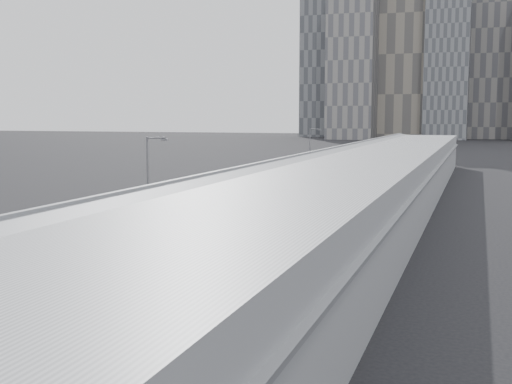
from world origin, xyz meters
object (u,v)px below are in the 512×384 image
at_px(bus_6, 333,176).
at_px(bus_8, 364,163).
at_px(bus_3, 239,214).
at_px(street_lamp_near, 150,180).
at_px(street_lamp_far, 311,150).
at_px(suv, 344,161).
at_px(bus_9, 378,158).
at_px(bus_7, 356,168).
at_px(bus_2, 186,234).
at_px(bus_4, 278,196).
at_px(bus_5, 309,183).
at_px(bus_1, 58,283).
at_px(shipping_container, 319,166).

distance_m(bus_6, bus_8, 28.07).
height_order(bus_3, street_lamp_near, street_lamp_near).
relative_size(street_lamp_far, suv, 1.46).
height_order(bus_9, suv, bus_9).
relative_size(bus_7, suv, 2.13).
xyz_separation_m(bus_2, bus_7, (0.52, 70.39, -0.01)).
distance_m(bus_2, bus_6, 53.23).
bearing_deg(bus_3, bus_8, 87.60).
relative_size(bus_6, bus_9, 0.98).
bearing_deg(bus_4, bus_7, 86.13).
bearing_deg(bus_5, bus_1, -89.48).
bearing_deg(shipping_container, bus_9, 76.13).
bearing_deg(bus_8, bus_7, -92.80).
bearing_deg(shipping_container, bus_6, -63.76).
xyz_separation_m(street_lamp_near, shipping_container, (-2.00, 71.87, -3.96)).
bearing_deg(bus_7, street_lamp_near, -96.87).
distance_m(bus_4, suv, 73.04).
xyz_separation_m(bus_4, street_lamp_near, (-5.50, -20.69, 3.64)).
relative_size(bus_8, bus_9, 1.01).
bearing_deg(bus_8, bus_4, -95.15).
bearing_deg(bus_6, street_lamp_near, -101.10).
bearing_deg(bus_7, bus_9, 88.79).
bearing_deg(suv, shipping_container, -71.71).
xyz_separation_m(bus_3, bus_5, (-0.70, 29.29, 0.01)).
relative_size(bus_7, bus_8, 0.96).
height_order(bus_3, bus_5, bus_5).
bearing_deg(street_lamp_near, bus_7, 84.42).
distance_m(bus_6, street_lamp_near, 48.80).
relative_size(bus_1, bus_5, 0.93).
bearing_deg(bus_5, street_lamp_far, 104.38).
xyz_separation_m(bus_3, bus_7, (0.17, 59.56, -0.08)).
distance_m(bus_1, bus_9, 113.95).
relative_size(bus_4, bus_6, 1.00).
bearing_deg(street_lamp_near, bus_2, -39.98).
xyz_separation_m(bus_2, street_lamp_far, (-6.15, 63.64, 3.48)).
distance_m(bus_4, bus_5, 14.51).
relative_size(bus_3, bus_9, 1.02).
distance_m(bus_3, bus_9, 87.21).
distance_m(bus_1, bus_3, 26.75).
bearing_deg(bus_5, bus_6, 88.60).
bearing_deg(shipping_container, bus_3, -75.31).
xyz_separation_m(bus_2, suv, (-7.17, 98.34, -0.74)).
bearing_deg(bus_7, bus_1, -91.87).
xyz_separation_m(street_lamp_near, suv, (-1.29, 93.42, -4.38)).
xyz_separation_m(bus_8, shipping_container, (-8.05, -4.50, -0.37)).
relative_size(bus_4, shipping_container, 2.19).
bearing_deg(bus_8, bus_9, 84.40).
height_order(bus_1, bus_9, bus_9).
distance_m(bus_3, street_lamp_far, 53.31).
height_order(bus_6, bus_8, bus_8).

